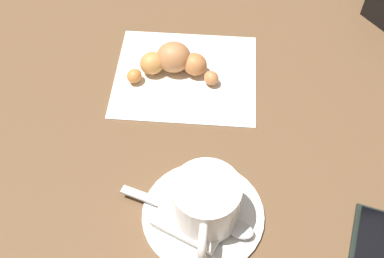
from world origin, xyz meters
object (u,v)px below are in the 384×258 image
(sugar_packet, at_px, (185,230))
(napkin, at_px, (183,75))
(saucer, at_px, (203,214))
(croissant, at_px, (173,62))
(teaspoon, at_px, (209,219))
(espresso_cup, at_px, (206,203))

(sugar_packet, xyz_separation_m, napkin, (0.22, 0.02, -0.01))
(saucer, bearing_deg, croissant, 13.52)
(sugar_packet, relative_size, croissant, 0.58)
(napkin, bearing_deg, sugar_packet, -174.98)
(croissant, bearing_deg, teaspoon, -165.47)
(teaspoon, distance_m, croissant, 0.22)
(croissant, bearing_deg, saucer, -166.48)
(croissant, bearing_deg, sugar_packet, -171.98)
(espresso_cup, relative_size, sugar_packet, 1.33)
(saucer, xyz_separation_m, teaspoon, (-0.01, -0.01, 0.01))
(sugar_packet, bearing_deg, croissant, 122.40)
(napkin, bearing_deg, teaspoon, -168.38)
(espresso_cup, bearing_deg, napkin, 10.89)
(saucer, distance_m, croissant, 0.21)
(espresso_cup, xyz_separation_m, napkin, (0.20, 0.04, -0.04))
(saucer, distance_m, napkin, 0.20)
(espresso_cup, bearing_deg, saucer, 30.07)
(saucer, bearing_deg, sugar_packet, 143.33)
(teaspoon, xyz_separation_m, napkin, (0.21, 0.04, -0.01))
(teaspoon, bearing_deg, espresso_cup, 38.12)
(espresso_cup, distance_m, teaspoon, 0.03)
(teaspoon, xyz_separation_m, croissant, (0.21, 0.06, 0.01))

